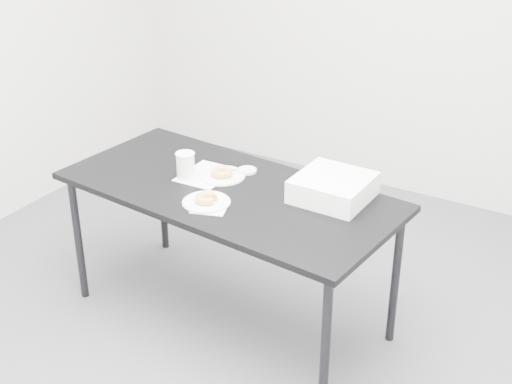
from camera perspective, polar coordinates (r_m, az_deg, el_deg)
The scene contains 14 objects.
floor at distance 3.85m, azimuth -1.55°, elevation -10.59°, with size 4.00×4.00×0.00m, color #4B4B50.
wall_back at distance 4.97m, azimuth 11.07°, elevation 14.79°, with size 4.00×0.02×2.70m, color silver.
table at distance 3.54m, azimuth -2.24°, elevation -0.57°, with size 1.76×0.95×0.77m.
scorecard at distance 3.66m, azimuth -4.02°, elevation 1.40°, with size 0.23×0.29×0.00m, color white.
logo_patch at distance 3.68m, azimuth -2.16°, elevation 1.60°, with size 0.05×0.05×0.00m, color green.
pen at distance 3.68m, azimuth -2.51°, elevation 1.67°, with size 0.01×0.01×0.13m, color #0D924B.
napkin at distance 3.34m, azimuth -3.69°, elevation -1.20°, with size 0.16×0.16×0.00m, color white.
plate_near at distance 3.38m, azimuth -3.99°, elevation -0.81°, with size 0.23×0.23×0.01m, color white.
donut_near at distance 3.37m, azimuth -4.01°, elevation -0.50°, with size 0.11×0.11×0.04m, color gold.
plate_far at distance 3.64m, azimuth -2.75°, elevation 1.30°, with size 0.24×0.24×0.01m, color white.
donut_far at distance 3.63m, azimuth -2.75°, elevation 1.61°, with size 0.11×0.11×0.04m, color gold.
coffee_cup at distance 3.61m, azimuth -5.66°, elevation 2.13°, with size 0.09×0.09×0.14m, color white.
cup_lid at distance 3.69m, azimuth -0.71°, elevation 1.74°, with size 0.10×0.10×0.01m, color silver.
bakery_box at distance 3.41m, azimuth 6.18°, elevation 0.36°, with size 0.34×0.34×0.11m, color white.
Camera 1 is at (1.66, -2.58, 2.33)m, focal length 50.00 mm.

